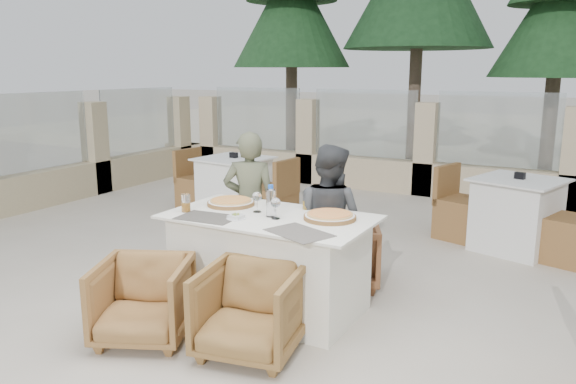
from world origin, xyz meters
The scene contains 25 objects.
ground centered at (0.00, 0.00, 0.00)m, with size 80.00×80.00×0.00m, color #BDB3A1.
sand_patch centered at (0.00, 14.00, 0.01)m, with size 30.00×16.00×0.01m, color beige.
perimeter_wall_far centered at (0.00, 4.80, 0.80)m, with size 10.00×0.34×1.60m, color #CCB790, non-canonical shape.
perimeter_wall_left centered at (-4.50, 1.50, 0.80)m, with size 0.34×7.00×1.60m, color tan, non-canonical shape.
pine_far_left centered at (-3.50, 7.00, 2.75)m, with size 2.42×2.42×5.50m, color #1E4621.
pine_centre centered at (1.50, 7.20, 2.50)m, with size 2.20×2.20×5.00m, color #1E4721.
dining_table centered at (0.08, 0.03, 0.39)m, with size 1.60×0.90×0.77m, color white, non-canonical shape.
placemat_near_left centered at (-0.31, -0.25, 0.77)m, with size 0.45×0.30×0.00m, color #504B45.
placemat_near_right centered at (0.50, -0.28, 0.77)m, with size 0.45×0.30×0.00m, color #615B53.
pizza_left centered at (-0.38, 0.18, 0.80)m, with size 0.39×0.39×0.05m, color orange.
pizza_right centered at (0.53, 0.16, 0.80)m, with size 0.40×0.40×0.05m, color orange.
water_bottle centered at (0.10, 0.01, 0.90)m, with size 0.07×0.07×0.25m, color silver.
wine_glass_centre centered at (-0.07, 0.08, 0.86)m, with size 0.08×0.08×0.18m, color white, non-canonical shape.
wine_glass_near centered at (0.17, -0.03, 0.86)m, with size 0.08×0.08×0.18m, color white, non-canonical shape.
beer_glass_left centered at (-0.57, -0.18, 0.84)m, with size 0.07×0.07×0.14m, color orange.
beer_glass_right centered at (0.24, 0.36, 0.84)m, with size 0.07×0.07×0.14m, color gold.
olive_dish centered at (-0.09, -0.18, 0.79)m, with size 0.11×0.11×0.04m, color silver, non-canonical shape.
armchair_far_left centered at (-0.37, 0.90, 0.29)m, with size 0.63×0.65×0.59m, color olive.
armchair_far_right centered at (0.37, 0.81, 0.29)m, with size 0.62×0.64×0.58m, color brown.
armchair_near_left centered at (-0.44, -0.84, 0.29)m, with size 0.62×0.64×0.58m, color olive.
armchair_near_right centered at (0.33, -0.65, 0.30)m, with size 0.64×0.66×0.60m, color olive.
diner_left centered at (-0.47, 0.60, 0.67)m, with size 0.49×0.32×1.34m, color #595D43.
diner_right centered at (0.36, 0.51, 0.65)m, with size 0.63×0.49×1.29m, color #3B3D40.
bg_table_a centered at (-1.81, 2.32, 0.39)m, with size 1.64×0.82×0.77m, color white, non-canonical shape.
bg_table_b centered at (1.59, 2.56, 0.39)m, with size 1.64×0.82×0.77m, color silver, non-canonical shape.
Camera 1 is at (2.23, -3.58, 1.87)m, focal length 35.00 mm.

